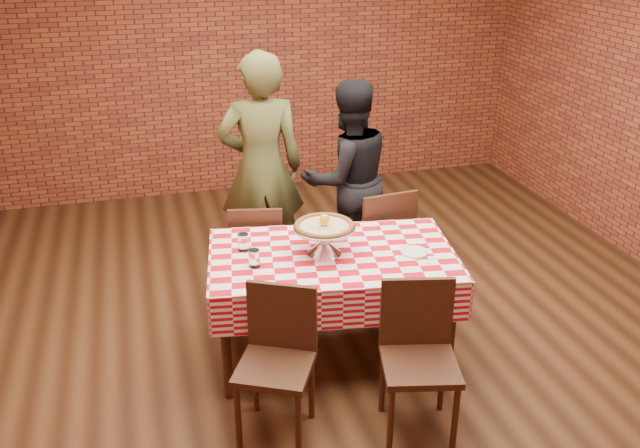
# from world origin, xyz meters

# --- Properties ---
(ground) EXTENTS (6.00, 6.00, 0.00)m
(ground) POSITION_xyz_m (0.00, 0.00, 0.00)
(ground) COLOR black
(ground) RESTS_ON ground
(back_wall) EXTENTS (5.50, 0.00, 5.50)m
(back_wall) POSITION_xyz_m (0.00, 3.00, 1.45)
(back_wall) COLOR maroon
(back_wall) RESTS_ON ground
(table) EXTENTS (1.66, 1.14, 0.75)m
(table) POSITION_xyz_m (-0.18, -0.25, 0.38)
(table) COLOR #412112
(table) RESTS_ON ground
(tablecloth) EXTENTS (1.70, 1.19, 0.27)m
(tablecloth) POSITION_xyz_m (-0.18, -0.25, 0.63)
(tablecloth) COLOR red
(tablecloth) RESTS_ON table
(pizza_stand) EXTENTS (0.46, 0.46, 0.18)m
(pizza_stand) POSITION_xyz_m (-0.23, -0.23, 0.85)
(pizza_stand) COLOR silver
(pizza_stand) RESTS_ON tablecloth
(pizza) EXTENTS (0.44, 0.44, 0.03)m
(pizza) POSITION_xyz_m (-0.23, -0.23, 0.94)
(pizza) COLOR beige
(pizza) RESTS_ON pizza_stand
(lemon) EXTENTS (0.07, 0.07, 0.08)m
(lemon) POSITION_xyz_m (-0.23, -0.23, 0.99)
(lemon) COLOR yellow
(lemon) RESTS_ON pizza
(water_glass_left) EXTENTS (0.08, 0.08, 0.11)m
(water_glass_left) POSITION_xyz_m (-0.69, -0.30, 0.81)
(water_glass_left) COLOR white
(water_glass_left) RESTS_ON tablecloth
(water_glass_right) EXTENTS (0.08, 0.08, 0.11)m
(water_glass_right) POSITION_xyz_m (-0.71, -0.05, 0.81)
(water_glass_right) COLOR white
(water_glass_right) RESTS_ON tablecloth
(side_plate) EXTENTS (0.20, 0.20, 0.01)m
(side_plate) POSITION_xyz_m (0.33, -0.38, 0.76)
(side_plate) COLOR white
(side_plate) RESTS_ON tablecloth
(sweetener_packet_a) EXTENTS (0.05, 0.04, 0.00)m
(sweetener_packet_a) POSITION_xyz_m (0.36, -0.53, 0.76)
(sweetener_packet_a) COLOR white
(sweetener_packet_a) RESTS_ON tablecloth
(sweetener_packet_b) EXTENTS (0.06, 0.05, 0.00)m
(sweetener_packet_b) POSITION_xyz_m (0.41, -0.48, 0.76)
(sweetener_packet_b) COLOR white
(sweetener_packet_b) RESTS_ON tablecloth
(condiment_caddy) EXTENTS (0.10, 0.08, 0.14)m
(condiment_caddy) POSITION_xyz_m (-0.10, 0.03, 0.83)
(condiment_caddy) COLOR silver
(condiment_caddy) RESTS_ON tablecloth
(chair_near_left) EXTENTS (0.54, 0.54, 0.88)m
(chair_near_left) POSITION_xyz_m (-0.70, -0.93, 0.44)
(chair_near_left) COLOR #412112
(chair_near_left) RESTS_ON ground
(chair_near_right) EXTENTS (0.50, 0.50, 0.89)m
(chair_near_right) POSITION_xyz_m (0.08, -1.12, 0.45)
(chair_near_right) COLOR #412112
(chair_near_right) RESTS_ON ground
(chair_far_left) EXTENTS (0.45, 0.45, 0.86)m
(chair_far_left) POSITION_xyz_m (-0.53, 0.52, 0.43)
(chair_far_left) COLOR #412112
(chair_far_left) RESTS_ON ground
(chair_far_right) EXTENTS (0.48, 0.48, 0.91)m
(chair_far_right) POSITION_xyz_m (0.38, 0.44, 0.46)
(chair_far_right) COLOR #412112
(chair_far_right) RESTS_ON ground
(diner_olive) EXTENTS (0.70, 0.49, 1.84)m
(diner_olive) POSITION_xyz_m (-0.39, 1.00, 0.92)
(diner_olive) COLOR #484B25
(diner_olive) RESTS_ON ground
(diner_black) EXTENTS (0.85, 0.70, 1.60)m
(diner_black) POSITION_xyz_m (0.29, 0.91, 0.80)
(diner_black) COLOR black
(diner_black) RESTS_ON ground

